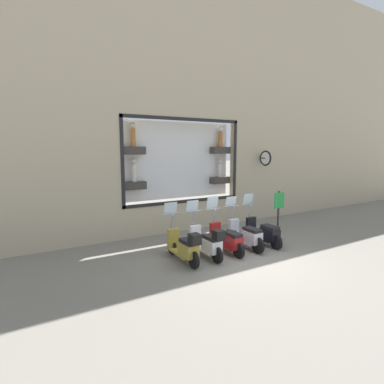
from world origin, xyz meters
TOP-DOWN VIEW (x-y plane):
  - ground_plane at (0.00, 0.00)m, footprint 120.00×120.00m
  - building_facade at (3.60, -0.00)m, footprint 1.25×36.00m
  - scooter_black_0 at (0.54, -1.43)m, footprint 1.79×0.60m
  - scooter_silver_1 at (0.54, -0.67)m, footprint 1.80×0.60m
  - scooter_red_2 at (0.54, 0.09)m, footprint 1.79×0.61m
  - scooter_white_3 at (0.48, 0.85)m, footprint 1.79×0.60m
  - scooter_olive_4 at (0.48, 1.60)m, footprint 1.79×0.60m
  - shop_sign_post at (0.76, -2.31)m, footprint 0.36×0.45m

SIDE VIEW (x-z plane):
  - ground_plane at x=0.00m, z-range 0.00..0.00m
  - scooter_red_2 at x=0.54m, z-range -0.40..1.25m
  - scooter_black_0 at x=0.54m, z-range -0.39..1.23m
  - scooter_silver_1 at x=0.54m, z-range -0.36..1.22m
  - scooter_white_3 at x=0.48m, z-range -0.33..1.25m
  - scooter_olive_4 at x=0.48m, z-range -0.33..1.26m
  - shop_sign_post at x=0.76m, z-range 0.07..1.79m
  - building_facade at x=3.60m, z-range 0.09..10.68m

